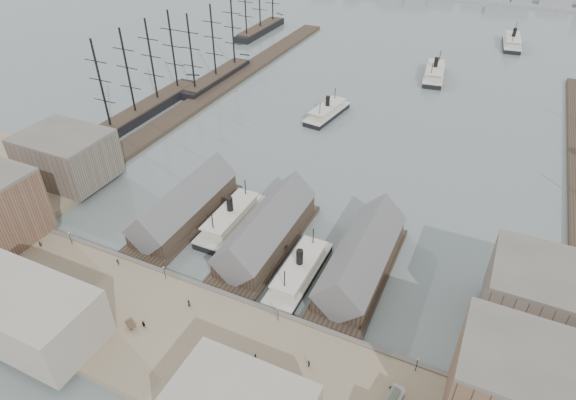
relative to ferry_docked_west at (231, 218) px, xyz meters
The scene contains 34 objects.
ground 24.04m from the ferry_docked_west, 57.11° to the right, with size 900.00×900.00×0.00m, color #566362.
quay 42.17m from the ferry_docked_west, 72.04° to the right, with size 180.00×30.00×2.00m, color #7D6D54.
seawall 28.47m from the ferry_docked_west, 62.80° to the right, with size 180.00×1.20×2.30m, color #59544C.
west_wharf 97.01m from the ferry_docked_west, 124.54° to the left, with size 10.00×220.00×1.60m, color #2D231C.
ferry_shed_west 13.60m from the ferry_docked_west, 166.09° to the right, with size 14.00×42.00×12.60m.
ferry_shed_center 13.60m from the ferry_docked_west, 13.91° to the right, with size 14.00×42.00×12.60m.
ferry_shed_east 39.20m from the ferry_docked_west, ahead, with size 14.00×42.00×12.60m.
warehouse_west_back 57.43m from the ferry_docked_west, behind, with size 26.00×20.00×14.00m, color #60564C.
warehouse_east_back 81.48m from the ferry_docked_west, ahead, with size 28.00×20.00×15.00m, color #60564C.
street_bldg_west 55.10m from the ferry_docked_west, 108.07° to the right, with size 30.00×16.00×12.00m, color gray.
lamp_post_far_w 42.00m from the ferry_docked_west, 139.74° to the right, with size 0.44×0.44×3.92m.
lamp_post_near_w 27.28m from the ferry_docked_west, 94.22° to the right, with size 0.44×0.44×3.92m.
lamp_post_near_e 39.04m from the ferry_docked_west, 44.06° to the right, with size 0.44×0.44×3.92m.
lamp_post_far_e 64.06m from the ferry_docked_west, 25.04° to the right, with size 0.44×0.44×3.92m.
ferry_docked_west is the anchor object (origin of this frame).
ferry_docked_east 28.33m from the ferry_docked_west, 23.38° to the right, with size 7.81×26.03×9.30m.
ferry_open_near 76.97m from the ferry_docked_west, 90.90° to the left, with size 11.12×26.53×9.19m.
ferry_open_mid 140.51m from the ferry_docked_west, 78.06° to the left, with size 12.62×30.25×10.48m.
ferry_open_far 211.95m from the ferry_docked_west, 74.01° to the left, with size 12.14×30.40×10.57m.
sailing_ship_near 84.25m from the ferry_docked_west, 144.27° to the left, with size 8.69×59.86×35.73m.
sailing_ship_mid 108.50m from the ferry_docked_west, 124.27° to the left, with size 8.40×48.51×34.51m.
sailing_ship_far 185.63m from the ferry_docked_west, 115.31° to the left, with size 8.56×47.55×35.19m.
horse_cart_left 42.70m from the ferry_docked_west, 117.49° to the right, with size 4.71×1.79×1.54m.
horse_cart_center 41.56m from the ferry_docked_west, 87.66° to the right, with size 4.72×3.26×1.43m.
horse_cart_right 49.98m from the ferry_docked_west, 61.03° to the right, with size 4.77×2.56×1.52m.
pedestrian_0 49.69m from the ferry_docked_west, 140.94° to the right, with size 0.61×0.45×1.68m, color black.
pedestrian_1 47.53m from the ferry_docked_west, 123.13° to the right, with size 0.81×0.63×1.66m, color black.
pedestrian_2 32.21m from the ferry_docked_west, 119.26° to the right, with size 1.01×0.58×1.57m, color black.
pedestrian_3 46.57m from the ferry_docked_west, 94.56° to the right, with size 0.92×0.38×1.57m, color black.
pedestrian_4 32.89m from the ferry_docked_west, 75.82° to the right, with size 0.84×0.55×1.72m, color black.
pedestrian_5 47.47m from the ferry_docked_west, 53.38° to the right, with size 0.63×0.46×1.73m, color black.
pedestrian_6 52.13m from the ferry_docked_west, 42.23° to the right, with size 0.79×0.62×1.63m, color black.
pedestrian_8 64.23m from the ferry_docked_west, 31.52° to the right, with size 1.00×0.42×1.71m, color black.
pedestrian_10 44.85m from the ferry_docked_west, 115.19° to the right, with size 0.64×0.47×1.75m, color black.
Camera 1 is at (46.93, -69.88, 83.87)m, focal length 30.00 mm.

